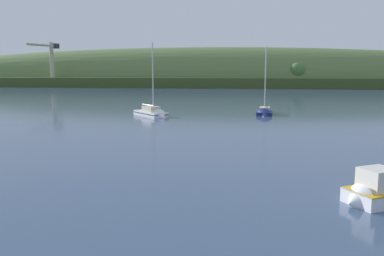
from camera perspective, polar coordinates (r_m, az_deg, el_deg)
far_shoreline_hill at (r=215.56m, az=1.50°, el=6.35°), size 524.30×76.52×41.57m
dockside_crane at (r=206.84m, az=-19.96°, el=8.77°), size 8.34×17.31×21.72m
sailboat_midwater_white at (r=64.25m, az=-5.67°, el=1.95°), size 7.74×8.18×13.20m
sailboat_far_left at (r=67.25m, az=10.60°, el=2.03°), size 3.01×8.19×12.64m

